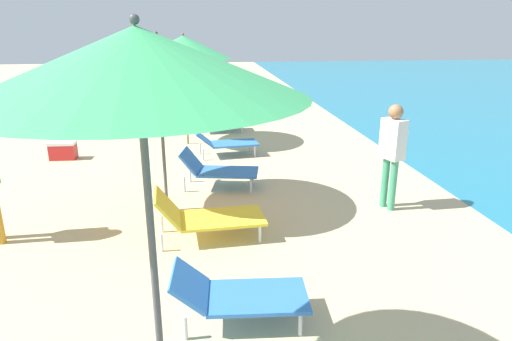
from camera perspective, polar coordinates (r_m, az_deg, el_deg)
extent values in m
cylinder|color=#4C4C51|center=(3.12, -12.71, -13.03)|extent=(0.05, 0.05, 2.36)
cone|color=#3FB266|center=(2.70, -14.76, 13.07)|extent=(1.98, 1.98, 0.40)
sphere|color=#4C4C51|center=(2.69, -15.17, 17.99)|extent=(0.06, 0.06, 0.06)
cube|color=blue|center=(4.51, 0.18, -15.68)|extent=(1.01, 0.66, 0.04)
cube|color=blue|center=(4.44, -8.38, -14.13)|extent=(0.38, 0.62, 0.30)
cylinder|color=silver|center=(4.83, 4.72, -15.26)|extent=(0.04, 0.04, 0.24)
cylinder|color=silver|center=(4.43, 5.64, -18.76)|extent=(0.04, 0.04, 0.24)
cylinder|color=silver|center=(4.81, -8.37, -15.55)|extent=(0.04, 0.04, 0.24)
cylinder|color=silver|center=(4.41, -8.92, -19.11)|extent=(0.04, 0.04, 0.24)
cylinder|color=#4C4C51|center=(6.87, -11.66, 2.82)|extent=(0.05, 0.05, 2.02)
cone|color=orange|center=(6.65, -12.39, 13.75)|extent=(2.46, 2.46, 0.60)
sphere|color=#4C4C51|center=(6.64, -12.58, 16.57)|extent=(0.06, 0.06, 0.06)
cube|color=blue|center=(7.93, -3.55, -0.18)|extent=(1.14, 0.79, 0.04)
cube|color=blue|center=(7.98, -8.28, 1.25)|extent=(0.41, 0.66, 0.38)
cylinder|color=silver|center=(8.19, -0.40, -0.71)|extent=(0.04, 0.04, 0.27)
cylinder|color=silver|center=(7.70, -0.64, -1.94)|extent=(0.04, 0.04, 0.27)
cylinder|color=silver|center=(8.34, -8.33, -0.56)|extent=(0.04, 0.04, 0.27)
cylinder|color=silver|center=(7.86, -9.06, -1.75)|extent=(0.04, 0.04, 0.27)
cube|color=yellow|center=(6.14, -4.34, -6.03)|extent=(1.18, 0.75, 0.04)
cube|color=yellow|center=(6.03, -11.16, -4.61)|extent=(0.37, 0.69, 0.41)
cylinder|color=silver|center=(6.52, -0.52, -5.88)|extent=(0.04, 0.04, 0.25)
cylinder|color=silver|center=(6.01, 0.49, -8.05)|extent=(0.04, 0.04, 0.25)
cylinder|color=silver|center=(6.43, -11.83, -6.64)|extent=(0.04, 0.04, 0.25)
cylinder|color=silver|center=(5.92, -11.85, -8.92)|extent=(0.04, 0.04, 0.25)
cylinder|color=olive|center=(10.90, -8.84, 8.52)|extent=(0.05, 0.05, 2.02)
cone|color=#3FB266|center=(10.77, -9.17, 15.17)|extent=(2.18, 2.18, 0.51)
sphere|color=olive|center=(10.76, -9.25, 16.68)|extent=(0.06, 0.06, 0.06)
cube|color=blue|center=(12.24, -4.11, 6.30)|extent=(1.15, 0.70, 0.04)
cube|color=blue|center=(12.16, -7.65, 6.97)|extent=(0.41, 0.68, 0.35)
cylinder|color=silver|center=(12.59, -2.11, 5.94)|extent=(0.04, 0.04, 0.27)
cylinder|color=silver|center=(12.04, -1.77, 5.38)|extent=(0.04, 0.04, 0.27)
cylinder|color=silver|center=(12.50, -7.89, 5.69)|extent=(0.04, 0.04, 0.27)
cylinder|color=silver|center=(11.95, -7.81, 5.13)|extent=(0.04, 0.04, 0.27)
cube|color=blue|center=(9.95, -2.81, 3.46)|extent=(1.09, 0.71, 0.04)
cube|color=blue|center=(9.81, -6.73, 4.11)|extent=(0.43, 0.63, 0.31)
cylinder|color=silver|center=(10.30, -0.81, 3.15)|extent=(0.04, 0.04, 0.25)
cylinder|color=silver|center=(9.84, -0.16, 2.44)|extent=(0.04, 0.04, 0.25)
cylinder|color=silver|center=(10.12, -7.07, 2.73)|extent=(0.04, 0.04, 0.25)
cylinder|color=silver|center=(9.65, -6.71, 1.99)|extent=(0.04, 0.04, 0.25)
cylinder|color=#3F9972|center=(7.25, 16.94, -1.78)|extent=(0.11, 0.11, 0.81)
cylinder|color=#3F9972|center=(7.36, 16.00, -1.40)|extent=(0.11, 0.11, 0.81)
cube|color=silver|center=(7.11, 16.97, 3.84)|extent=(0.34, 0.42, 0.61)
sphere|color=#9E704C|center=(7.03, 17.28, 7.12)|extent=(0.22, 0.22, 0.22)
cube|color=red|center=(10.52, -23.22, 2.19)|extent=(0.54, 0.31, 0.32)
cube|color=white|center=(10.48, -23.35, 3.19)|extent=(0.55, 0.32, 0.06)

